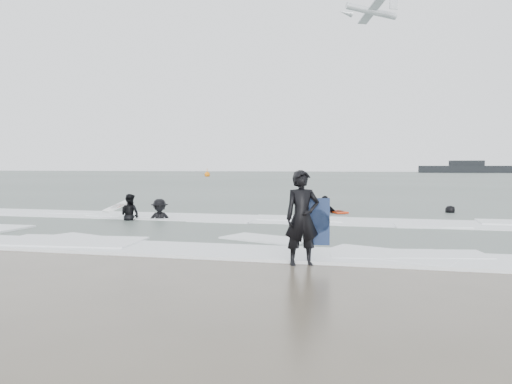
% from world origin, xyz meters
% --- Properties ---
extents(ground, '(320.00, 320.00, 0.00)m').
position_xyz_m(ground, '(0.00, 0.00, 0.00)').
color(ground, brown).
rests_on(ground, ground).
extents(sea, '(320.00, 320.00, 0.00)m').
position_xyz_m(sea, '(0.00, 80.00, 0.06)').
color(sea, '#47544C').
rests_on(sea, ground).
extents(surfer_centre, '(0.83, 0.72, 1.92)m').
position_xyz_m(surfer_centre, '(2.63, -1.50, 0.00)').
color(surfer_centre, black).
rests_on(surfer_centre, ground).
extents(surfer_wading, '(0.87, 0.75, 1.54)m').
position_xyz_m(surfer_wading, '(-4.57, 4.68, 0.00)').
color(surfer_wading, black).
rests_on(surfer_wading, ground).
extents(surfer_breaker, '(1.22, 1.00, 1.65)m').
position_xyz_m(surfer_breaker, '(-3.64, 5.15, 0.00)').
color(surfer_breaker, black).
rests_on(surfer_breaker, ground).
extents(surfer_right_near, '(1.22, 0.87, 1.92)m').
position_xyz_m(surfer_right_near, '(1.90, 9.01, 0.00)').
color(surfer_right_near, black).
rests_on(surfer_right_near, ground).
extents(surfer_right_far, '(0.86, 0.86, 1.50)m').
position_xyz_m(surfer_right_far, '(6.87, 10.48, 0.00)').
color(surfer_right_far, black).
rests_on(surfer_right_far, ground).
extents(surf_foam, '(30.03, 9.06, 0.09)m').
position_xyz_m(surf_foam, '(0.00, 3.70, 0.04)').
color(surf_foam, white).
rests_on(surf_foam, ground).
extents(bodyboards, '(8.59, 11.02, 1.25)m').
position_xyz_m(bodyboards, '(0.08, 4.21, 0.50)').
color(bodyboards, '#0D1D40').
rests_on(bodyboards, ground).
extents(buoy, '(1.00, 1.00, 1.65)m').
position_xyz_m(buoy, '(-27.16, 74.52, 0.42)').
color(buoy, orange).
rests_on(buoy, ground).
extents(vessel_horizon, '(25.27, 4.51, 3.43)m').
position_xyz_m(vessel_horizon, '(26.28, 137.73, 1.28)').
color(vessel_horizon, black).
rests_on(vessel_horizon, ground).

